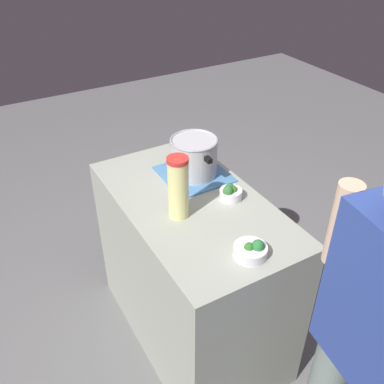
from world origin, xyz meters
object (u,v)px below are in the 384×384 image
(lemonade_pitcher, at_px, (178,188))
(broccoli_bowl_front, at_px, (230,193))
(cooking_pot, at_px, (194,156))
(person_cook, at_px, (368,347))
(broccoli_bowl_center, at_px, (251,250))

(lemonade_pitcher, xyz_separation_m, broccoli_bowl_front, (0.01, 0.27, -0.11))
(cooking_pot, height_order, lemonade_pitcher, lemonade_pitcher)
(cooking_pot, height_order, person_cook, person_cook)
(lemonade_pitcher, bearing_deg, broccoli_bowl_front, 88.10)
(broccoli_bowl_front, distance_m, broccoli_bowl_center, 0.39)
(broccoli_bowl_front, relative_size, person_cook, 0.07)
(cooking_pot, height_order, broccoli_bowl_front, cooking_pot)
(broccoli_bowl_front, bearing_deg, cooking_pot, -171.03)
(broccoli_bowl_center, xyz_separation_m, person_cook, (0.51, 0.10, -0.07))
(broccoli_bowl_center, height_order, person_cook, person_cook)
(lemonade_pitcher, height_order, broccoli_bowl_front, lemonade_pitcher)
(broccoli_bowl_front, height_order, person_cook, person_cook)
(broccoli_bowl_front, relative_size, broccoli_bowl_center, 0.78)
(cooking_pot, bearing_deg, person_cook, -0.21)
(broccoli_bowl_front, distance_m, person_cook, 0.88)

